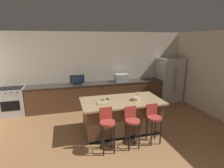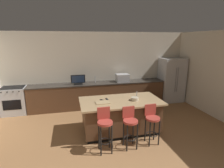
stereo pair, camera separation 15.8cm
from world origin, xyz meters
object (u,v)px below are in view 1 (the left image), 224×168
bar_stool_left (107,126)px  cell_phone (103,100)px  bar_stool_center (132,124)px  tv_remote (108,99)px  tv_monitor (77,80)px  fruit_bowl (136,99)px  bar_stool_right (153,120)px  cutting_board (104,102)px  range_oven (13,101)px  refrigerator (170,80)px  kitchen_island (121,115)px  microwave (121,78)px

bar_stool_left → cell_phone: 0.96m
bar_stool_center → tv_remote: size_ratio=5.73×
tv_monitor → fruit_bowl: size_ratio=2.50×
bar_stool_right → cutting_board: size_ratio=2.65×
range_oven → cutting_board: (2.66, -2.09, 0.44)m
bar_stool_right → refrigerator: bearing=50.1°
kitchen_island → microwave: size_ratio=4.51×
range_oven → microwave: microwave is taller
tv_monitor → bar_stool_center: 2.97m
bar_stool_center → fruit_bowl: size_ratio=4.85×
microwave → tv_monitor: (-1.66, -0.05, 0.01)m
tv_monitor → bar_stool_right: 3.17m
tv_monitor → refrigerator: bearing=0.1°
tv_monitor → kitchen_island: bearing=-62.9°
kitchen_island → cutting_board: size_ratio=5.97×
range_oven → bar_stool_left: 3.82m
range_oven → bar_stool_center: size_ratio=0.96×
bar_stool_left → tv_remote: (0.25, 0.93, 0.29)m
kitchen_island → cell_phone: cell_phone is taller
microwave → cell_phone: bearing=-120.7°
bar_stool_center → bar_stool_right: (0.58, 0.05, -0.01)m
cutting_board → cell_phone: bearing=82.2°
range_oven → bar_stool_left: bar_stool_left is taller
kitchen_island → range_oven: bearing=147.4°
cutting_board → bar_stool_center: bearing=-54.3°
refrigerator → range_oven: (-5.88, 0.05, -0.41)m
kitchen_island → bar_stool_center: bearing=-90.1°
bar_stool_left → fruit_bowl: 1.24m
kitchen_island → range_oven: range_oven is taller
microwave → tv_monitor: size_ratio=0.96×
bar_stool_left → cell_phone: bar_stool_left is taller
cell_phone → cutting_board: 0.19m
bar_stool_right → kitchen_island: bearing=127.0°
kitchen_island → fruit_bowl: size_ratio=10.79×
fruit_bowl → tv_remote: fruit_bowl is taller
fruit_bowl → tv_monitor: bearing=123.6°
fruit_bowl → cutting_board: fruit_bowl is taller
refrigerator → bar_stool_right: 3.46m
fruit_bowl → kitchen_island: bearing=165.7°
bar_stool_center → fruit_bowl: 0.85m
microwave → cutting_board: (-1.16, -2.09, -0.15)m
cell_phone → tv_remote: (0.14, 0.02, 0.01)m
cutting_board → microwave: bearing=61.0°
range_oven → cell_phone: bearing=-35.4°
bar_stool_right → fruit_bowl: fruit_bowl is taller
tv_monitor → tv_remote: tv_monitor is taller
bar_stool_right → cell_phone: size_ratio=6.40×
bar_stool_left → cutting_board: (0.09, 0.73, 0.29)m
tv_monitor → bar_stool_left: tv_monitor is taller
refrigerator → cell_phone: refrigerator is taller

